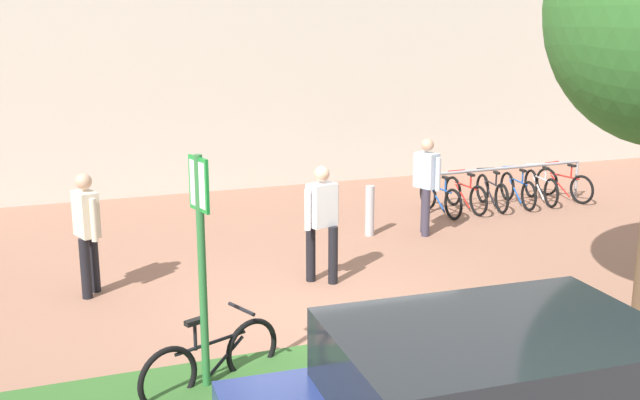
{
  "coord_description": "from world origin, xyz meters",
  "views": [
    {
      "loc": [
        -3.25,
        -8.51,
        3.7
      ],
      "look_at": [
        0.36,
        1.19,
        1.22
      ],
      "focal_mm": 42.03,
      "sensor_mm": 36.0,
      "label": 1
    }
  ],
  "objects_px": {
    "parking_sign_post": "(201,244)",
    "bollard_steel": "(370,211)",
    "person_shirt_white": "(426,180)",
    "person_shirt_blue": "(87,226)",
    "bike_rack_cluster": "(504,190)",
    "bike_at_sign": "(212,361)",
    "person_casual_tan": "(322,217)"
  },
  "relations": [
    {
      "from": "bike_at_sign",
      "to": "bike_rack_cluster",
      "type": "xyz_separation_m",
      "value": [
        7.32,
        5.72,
        -0.0
      ]
    },
    {
      "from": "bollard_steel",
      "to": "person_casual_tan",
      "type": "relative_size",
      "value": 0.52
    },
    {
      "from": "person_casual_tan",
      "to": "bike_rack_cluster",
      "type": "bearing_deg",
      "value": 30.28
    },
    {
      "from": "bollard_steel",
      "to": "person_casual_tan",
      "type": "distance_m",
      "value": 2.64
    },
    {
      "from": "person_casual_tan",
      "to": "parking_sign_post",
      "type": "bearing_deg",
      "value": -128.95
    },
    {
      "from": "bollard_steel",
      "to": "person_casual_tan",
      "type": "bearing_deg",
      "value": -129.66
    },
    {
      "from": "bike_rack_cluster",
      "to": "person_shirt_white",
      "type": "distance_m",
      "value": 2.87
    },
    {
      "from": "bike_rack_cluster",
      "to": "person_shirt_white",
      "type": "xyz_separation_m",
      "value": [
        -2.5,
        -1.26,
        0.64
      ]
    },
    {
      "from": "parking_sign_post",
      "to": "bollard_steel",
      "type": "height_order",
      "value": "parking_sign_post"
    },
    {
      "from": "bike_at_sign",
      "to": "person_shirt_blue",
      "type": "distance_m",
      "value": 3.56
    },
    {
      "from": "bike_rack_cluster",
      "to": "person_shirt_blue",
      "type": "height_order",
      "value": "person_shirt_blue"
    },
    {
      "from": "person_shirt_white",
      "to": "person_shirt_blue",
      "type": "bearing_deg",
      "value": -169.34
    },
    {
      "from": "person_shirt_white",
      "to": "person_shirt_blue",
      "type": "distance_m",
      "value": 5.89
    },
    {
      "from": "bollard_steel",
      "to": "bike_at_sign",
      "type": "bearing_deg",
      "value": -129.28
    },
    {
      "from": "person_shirt_white",
      "to": "person_casual_tan",
      "type": "xyz_separation_m",
      "value": [
        -2.61,
        -1.72,
        0.0
      ]
    },
    {
      "from": "person_shirt_blue",
      "to": "person_casual_tan",
      "type": "height_order",
      "value": "same"
    },
    {
      "from": "bike_at_sign",
      "to": "person_casual_tan",
      "type": "distance_m",
      "value": 3.58
    },
    {
      "from": "bike_at_sign",
      "to": "bike_rack_cluster",
      "type": "relative_size",
      "value": 0.42
    },
    {
      "from": "bike_rack_cluster",
      "to": "person_casual_tan",
      "type": "height_order",
      "value": "person_casual_tan"
    },
    {
      "from": "bike_at_sign",
      "to": "person_shirt_blue",
      "type": "bearing_deg",
      "value": 105.93
    },
    {
      "from": "person_shirt_white",
      "to": "person_shirt_blue",
      "type": "height_order",
      "value": "same"
    },
    {
      "from": "bike_rack_cluster",
      "to": "bollard_steel",
      "type": "bearing_deg",
      "value": -163.95
    },
    {
      "from": "bike_rack_cluster",
      "to": "person_shirt_white",
      "type": "height_order",
      "value": "person_shirt_white"
    },
    {
      "from": "parking_sign_post",
      "to": "person_casual_tan",
      "type": "height_order",
      "value": "parking_sign_post"
    },
    {
      "from": "bollard_steel",
      "to": "person_shirt_blue",
      "type": "bearing_deg",
      "value": -164.32
    },
    {
      "from": "person_shirt_white",
      "to": "person_shirt_blue",
      "type": "relative_size",
      "value": 1.0
    },
    {
      "from": "bike_rack_cluster",
      "to": "bollard_steel",
      "type": "relative_size",
      "value": 4.17
    },
    {
      "from": "bollard_steel",
      "to": "bike_rack_cluster",
      "type": "bearing_deg",
      "value": 16.05
    },
    {
      "from": "parking_sign_post",
      "to": "person_shirt_white",
      "type": "bearing_deg",
      "value": 42.95
    },
    {
      "from": "person_shirt_blue",
      "to": "bike_rack_cluster",
      "type": "bearing_deg",
      "value": 15.83
    },
    {
      "from": "bike_rack_cluster",
      "to": "person_shirt_blue",
      "type": "distance_m",
      "value": 8.64
    },
    {
      "from": "person_shirt_white",
      "to": "person_casual_tan",
      "type": "relative_size",
      "value": 1.0
    }
  ]
}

